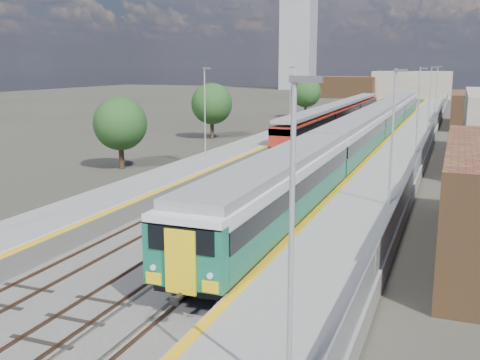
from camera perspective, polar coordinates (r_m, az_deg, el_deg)
The scene contains 11 objects.
ground at distance 60.97m, azimuth 11.65°, elevation 3.17°, with size 320.00×320.00×0.00m, color #47443A.
ballast_bed at distance 63.80m, azimuth 10.04°, elevation 3.63°, with size 10.50×155.00×0.06m, color #565451.
tracks at distance 65.31m, azimuth 10.84°, elevation 3.85°, with size 8.96×160.00×0.17m.
platform_right at distance 62.73m, azimuth 16.82°, elevation 3.64°, with size 4.70×155.00×8.52m.
platform_left at distance 65.35m, azimuth 4.18°, elevation 4.39°, with size 4.30×155.00×8.52m.
buildings at distance 150.76m, azimuth 10.69°, elevation 12.19°, with size 72.00×185.50×40.00m.
green_train at distance 59.99m, azimuth 13.09°, elevation 5.29°, with size 3.09×86.02×3.41m.
red_train at distance 80.02m, azimuth 10.08°, elevation 6.66°, with size 2.72×55.18×3.43m.
tree_a at distance 48.47m, azimuth -12.08°, elevation 5.61°, with size 4.51×4.51×6.12m.
tree_b at distance 67.23m, azimuth -2.88°, elevation 7.74°, with size 4.89×4.89×6.62m.
tree_c at distance 94.26m, azimuth 6.71°, elevation 8.85°, with size 5.01×5.01×6.79m.
Camera 1 is at (9.84, -9.54, 8.71)m, focal length 42.00 mm.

